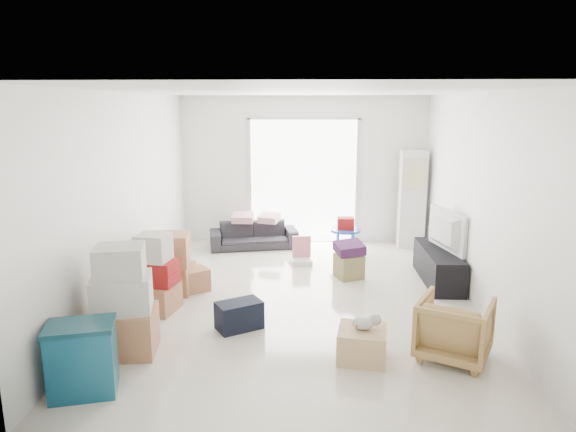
% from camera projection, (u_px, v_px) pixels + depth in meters
% --- Properties ---
extents(room_shell, '(4.98, 6.48, 3.18)m').
position_uv_depth(room_shell, '(301.00, 200.00, 6.56)').
color(room_shell, beige).
rests_on(room_shell, ground).
extents(sliding_door, '(2.10, 0.04, 2.33)m').
position_uv_depth(sliding_door, '(303.00, 176.00, 9.49)').
color(sliding_door, white).
rests_on(sliding_door, room_shell).
extents(ac_tower, '(0.45, 0.30, 1.75)m').
position_uv_depth(ac_tower, '(412.00, 200.00, 9.17)').
color(ac_tower, silver).
rests_on(ac_tower, room_shell).
extents(tv_console, '(0.44, 1.45, 0.48)m').
position_uv_depth(tv_console, '(438.00, 266.00, 7.47)').
color(tv_console, black).
rests_on(tv_console, room_shell).
extents(television, '(0.80, 1.12, 0.13)m').
position_uv_depth(television, '(440.00, 245.00, 7.41)').
color(television, black).
rests_on(television, tv_console).
extents(sofa, '(1.62, 0.77, 0.61)m').
position_uv_depth(sofa, '(254.00, 231.00, 9.26)').
color(sofa, '#2A292F').
rests_on(sofa, room_shell).
extents(pillow_left, '(0.36, 0.29, 0.11)m').
position_uv_depth(pillow_left, '(243.00, 211.00, 9.22)').
color(pillow_left, '#BA878E').
rests_on(pillow_left, sofa).
extents(pillow_right, '(0.42, 0.38, 0.12)m').
position_uv_depth(pillow_right, '(269.00, 211.00, 9.20)').
color(pillow_right, '#BA878E').
rests_on(pillow_right, sofa).
extents(armchair, '(0.90, 0.88, 0.70)m').
position_uv_depth(armchair, '(455.00, 326.00, 5.19)').
color(armchair, tan).
rests_on(armchair, room_shell).
extents(storage_bins, '(0.66, 0.54, 0.66)m').
position_uv_depth(storage_bins, '(82.00, 359.00, 4.55)').
color(storage_bins, navy).
rests_on(storage_bins, room_shell).
extents(box_stack_a, '(0.69, 0.60, 1.16)m').
position_uv_depth(box_stack_a, '(123.00, 306.00, 5.26)').
color(box_stack_a, '#AC764D').
rests_on(box_stack_a, room_shell).
extents(box_stack_b, '(0.59, 0.58, 0.99)m').
position_uv_depth(box_stack_b, '(155.00, 278.00, 6.37)').
color(box_stack_b, '#AC764D').
rests_on(box_stack_b, room_shell).
extents(box_stack_c, '(0.58, 0.52, 0.83)m').
position_uv_depth(box_stack_c, '(172.00, 264.00, 7.02)').
color(box_stack_c, '#AC764D').
rests_on(box_stack_c, room_shell).
extents(loose_box, '(0.52, 0.52, 0.31)m').
position_uv_depth(loose_box, '(193.00, 279.00, 7.15)').
color(loose_box, '#AC764D').
rests_on(loose_box, room_shell).
extents(duffel_bag, '(0.59, 0.52, 0.32)m').
position_uv_depth(duffel_bag, '(239.00, 315.00, 5.91)').
color(duffel_bag, black).
rests_on(duffel_bag, room_shell).
extents(ottoman, '(0.47, 0.47, 0.36)m').
position_uv_depth(ottoman, '(349.00, 266.00, 7.65)').
color(ottoman, olive).
rests_on(ottoman, room_shell).
extents(blanket, '(0.48, 0.48, 0.14)m').
position_uv_depth(blanket, '(349.00, 250.00, 7.60)').
color(blanket, '#3A1B44').
rests_on(blanket, ottoman).
extents(kids_table, '(0.52, 0.52, 0.65)m').
position_uv_depth(kids_table, '(345.00, 228.00, 8.80)').
color(kids_table, blue).
rests_on(kids_table, room_shell).
extents(toy_walker, '(0.37, 0.33, 0.44)m').
position_uv_depth(toy_walker, '(301.00, 256.00, 8.37)').
color(toy_walker, silver).
rests_on(toy_walker, room_shell).
extents(wood_crate, '(0.55, 0.55, 0.32)m').
position_uv_depth(wood_crate, '(362.00, 344.00, 5.22)').
color(wood_crate, tan).
rests_on(wood_crate, room_shell).
extents(plush_bunny, '(0.31, 0.17, 0.15)m').
position_uv_depth(plush_bunny, '(366.00, 322.00, 5.17)').
color(plush_bunny, '#B2ADA8').
rests_on(plush_bunny, wood_crate).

